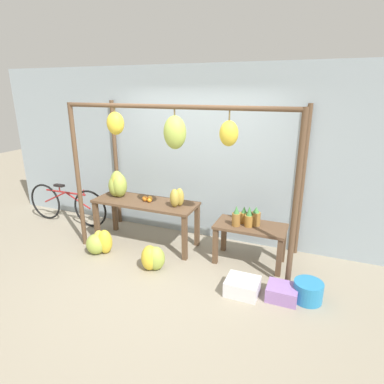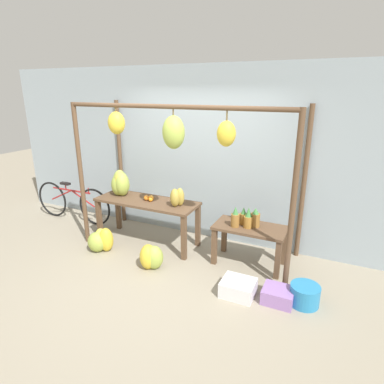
% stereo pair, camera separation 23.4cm
% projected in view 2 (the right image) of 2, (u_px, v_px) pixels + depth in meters
% --- Properties ---
extents(ground_plane, '(20.00, 20.00, 0.00)m').
position_uv_depth(ground_plane, '(157.00, 277.00, 4.34)').
color(ground_plane, gray).
extents(shop_wall_back, '(8.00, 0.08, 2.80)m').
position_uv_depth(shop_wall_back, '(203.00, 155.00, 5.23)').
color(shop_wall_back, '#99A8B2').
rests_on(shop_wall_back, ground_plane).
extents(stall_awning, '(3.29, 1.17, 2.25)m').
position_uv_depth(stall_awning, '(176.00, 148.00, 4.37)').
color(stall_awning, brown).
rests_on(stall_awning, ground_plane).
extents(display_table_main, '(1.68, 0.60, 0.74)m').
position_uv_depth(display_table_main, '(147.00, 207.00, 5.15)').
color(display_table_main, brown).
rests_on(display_table_main, ground_plane).
extents(display_table_side, '(1.00, 0.52, 0.59)m').
position_uv_depth(display_table_side, '(250.00, 234.00, 4.54)').
color(display_table_side, brown).
rests_on(display_table_side, ground_plane).
extents(banana_pile_on_table, '(0.40, 0.36, 0.43)m').
position_uv_depth(banana_pile_on_table, '(121.00, 184.00, 5.31)').
color(banana_pile_on_table, '#9EB247').
rests_on(banana_pile_on_table, display_table_main).
extents(orange_pile, '(0.18, 0.14, 0.08)m').
position_uv_depth(orange_pile, '(149.00, 198.00, 5.09)').
color(orange_pile, orange).
rests_on(orange_pile, display_table_main).
extents(pineapple_cluster, '(0.38, 0.25, 0.30)m').
position_uv_depth(pineapple_cluster, '(246.00, 218.00, 4.47)').
color(pineapple_cluster, olive).
rests_on(pineapple_cluster, display_table_side).
extents(banana_pile_ground_left, '(0.43, 0.36, 0.39)m').
position_uv_depth(banana_pile_ground_left, '(101.00, 240.00, 5.01)').
color(banana_pile_ground_left, gold).
rests_on(banana_pile_ground_left, ground_plane).
extents(banana_pile_ground_right, '(0.39, 0.35, 0.36)m').
position_uv_depth(banana_pile_ground_right, '(151.00, 257.00, 4.50)').
color(banana_pile_ground_right, '#9EB247').
rests_on(banana_pile_ground_right, ground_plane).
extents(fruit_crate_white, '(0.40, 0.35, 0.19)m').
position_uv_depth(fruit_crate_white, '(238.00, 288.00, 3.94)').
color(fruit_crate_white, silver).
rests_on(fruit_crate_white, ground_plane).
extents(blue_bucket, '(0.34, 0.34, 0.25)m').
position_uv_depth(blue_bucket, '(305.00, 295.00, 3.76)').
color(blue_bucket, teal).
rests_on(blue_bucket, ground_plane).
extents(parked_bicycle, '(1.76, 0.08, 0.74)m').
position_uv_depth(parked_bicycle, '(73.00, 202.00, 6.12)').
color(parked_bicycle, black).
rests_on(parked_bicycle, ground_plane).
extents(papaya_pile, '(0.23, 0.24, 0.28)m').
position_uv_depth(papaya_pile, '(177.00, 197.00, 4.81)').
color(papaya_pile, '#B2993D').
rests_on(papaya_pile, display_table_main).
extents(fruit_crate_purple, '(0.36, 0.31, 0.17)m').
position_uv_depth(fruit_crate_purple, '(278.00, 295.00, 3.82)').
color(fruit_crate_purple, '#9970B7').
rests_on(fruit_crate_purple, ground_plane).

